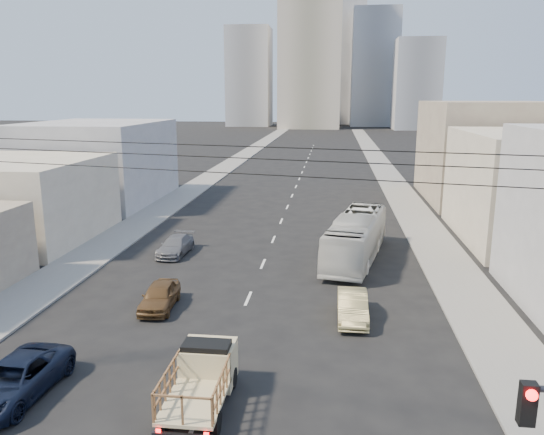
% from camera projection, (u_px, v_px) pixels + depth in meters
% --- Properties ---
extents(sidewalk_left, '(3.50, 180.00, 0.12)m').
position_uv_depth(sidewalk_left, '(231.00, 164.00, 83.77)').
color(sidewalk_left, gray).
rests_on(sidewalk_left, ground).
extents(sidewalk_right, '(3.50, 180.00, 0.12)m').
position_uv_depth(sidewalk_right, '(382.00, 166.00, 81.14)').
color(sidewalk_right, gray).
rests_on(sidewalk_right, ground).
extents(lane_dashes, '(0.15, 104.00, 0.01)m').
position_uv_depth(lane_dashes, '(298.00, 183.00, 66.01)').
color(lane_dashes, silver).
rests_on(lane_dashes, ground).
extents(flatbed_pickup, '(1.95, 4.41, 1.90)m').
position_uv_depth(flatbed_pickup, '(201.00, 375.00, 18.35)').
color(flatbed_pickup, '#CDBB89').
rests_on(flatbed_pickup, ground).
extents(navy_pickup, '(2.56, 5.05, 1.37)m').
position_uv_depth(navy_pickup, '(15.00, 380.00, 18.87)').
color(navy_pickup, black).
rests_on(navy_pickup, ground).
extents(city_bus, '(4.72, 11.18, 3.03)m').
position_uv_depth(city_bus, '(356.00, 237.00, 34.67)').
color(city_bus, beige).
rests_on(city_bus, ground).
extents(sedan_brown, '(1.78, 3.94, 1.31)m').
position_uv_depth(sedan_brown, '(160.00, 296.00, 26.85)').
color(sedan_brown, brown).
rests_on(sedan_brown, ground).
extents(sedan_tan, '(1.43, 4.02, 1.32)m').
position_uv_depth(sedan_tan, '(352.00, 306.00, 25.49)').
color(sedan_tan, tan).
rests_on(sedan_tan, ground).
extents(sedan_grey, '(1.93, 4.28, 1.22)m').
position_uv_depth(sedan_grey, '(176.00, 246.00, 36.01)').
color(sedan_grey, slate).
rests_on(sedan_grey, ground).
extents(overhead_wires, '(23.01, 5.02, 0.72)m').
position_uv_depth(overhead_wires, '(171.00, 156.00, 14.14)').
color(overhead_wires, black).
rests_on(overhead_wires, ground).
extents(bldg_right_mid, '(11.00, 14.00, 8.00)m').
position_uv_depth(bldg_right_mid, '(541.00, 188.00, 38.73)').
color(bldg_right_mid, '#BBAE97').
rests_on(bldg_right_mid, ground).
extents(bldg_right_far, '(12.00, 16.00, 10.00)m').
position_uv_depth(bldg_right_far, '(488.00, 152.00, 53.94)').
color(bldg_right_far, gray).
rests_on(bldg_right_far, ground).
extents(bldg_left_mid, '(11.00, 12.00, 6.00)m').
position_uv_depth(bldg_left_mid, '(17.00, 200.00, 39.39)').
color(bldg_left_mid, '#BBAE97').
rests_on(bldg_left_mid, ground).
extents(bldg_left_far, '(12.00, 16.00, 8.00)m').
position_uv_depth(bldg_left_far, '(97.00, 162.00, 53.74)').
color(bldg_left_far, '#99999C').
rests_on(bldg_left_far, ground).
extents(high_rise_tower, '(20.00, 20.00, 60.00)m').
position_uv_depth(high_rise_tower, '(311.00, 35.00, 173.00)').
color(high_rise_tower, tan).
rests_on(high_rise_tower, ground).
extents(midrise_ne, '(16.00, 16.00, 40.00)m').
position_uv_depth(midrise_ne, '(374.00, 68.00, 187.30)').
color(midrise_ne, gray).
rests_on(midrise_ne, ground).
extents(midrise_nw, '(15.00, 15.00, 34.00)m').
position_uv_depth(midrise_nw, '(249.00, 77.00, 188.06)').
color(midrise_nw, gray).
rests_on(midrise_nw, ground).
extents(midrise_back, '(18.00, 18.00, 44.00)m').
position_uv_depth(midrise_back, '(340.00, 65.00, 202.71)').
color(midrise_back, '#99999C').
rests_on(midrise_back, ground).
extents(midrise_east, '(14.00, 14.00, 28.00)m').
position_uv_depth(midrise_east, '(416.00, 85.00, 167.94)').
color(midrise_east, gray).
rests_on(midrise_east, ground).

